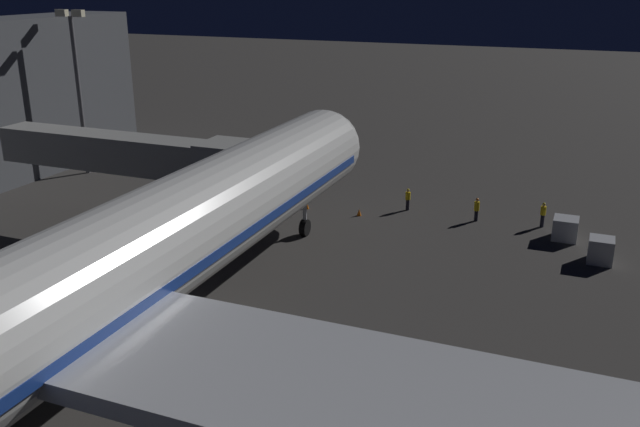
{
  "coord_description": "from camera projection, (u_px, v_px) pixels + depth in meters",
  "views": [
    {
      "loc": [
        -18.2,
        27.21,
        17.53
      ],
      "look_at": [
        -3.0,
        -10.13,
        3.5
      ],
      "focal_mm": 38.34,
      "sensor_mm": 36.0,
      "label": 1
    }
  ],
  "objects": [
    {
      "name": "ground_plane",
      "position": [
        195.0,
        327.0,
        36.05
      ],
      "size": [
        320.0,
        320.0,
        0.0
      ],
      "primitive_type": "plane",
      "color": "#383533"
    },
    {
      "name": "airliner_at_gate",
      "position": [
        71.0,
        298.0,
        26.81
      ],
      "size": [
        49.07,
        58.88,
        18.26
      ],
      "color": "silver",
      "rests_on": "ground_plane"
    },
    {
      "name": "jet_bridge",
      "position": [
        141.0,
        155.0,
        47.74
      ],
      "size": [
        20.11,
        3.4,
        7.22
      ],
      "color": "#9E9E99",
      "rests_on": "ground_plane"
    },
    {
      "name": "apron_floodlight_mast",
      "position": [
        77.0,
        79.0,
        61.54
      ],
      "size": [
        2.9,
        0.5,
        14.79
      ],
      "color": "#59595E",
      "rests_on": "ground_plane"
    },
    {
      "name": "baggage_container_mid_row",
      "position": [
        565.0,
        229.0,
        47.93
      ],
      "size": [
        1.68,
        1.74,
        1.56
      ],
      "primitive_type": "cube",
      "color": "#B7BABF",
      "rests_on": "ground_plane"
    },
    {
      "name": "baggage_container_far_row",
      "position": [
        601.0,
        250.0,
        44.02
      ],
      "size": [
        1.55,
        1.61,
        1.64
      ],
      "primitive_type": "cube",
      "color": "#B7BABF",
      "rests_on": "ground_plane"
    },
    {
      "name": "ground_crew_near_nose_gear",
      "position": [
        543.0,
        214.0,
        50.15
      ],
      "size": [
        0.4,
        0.4,
        1.88
      ],
      "color": "black",
      "rests_on": "ground_plane"
    },
    {
      "name": "ground_crew_marshaller_fwd",
      "position": [
        477.0,
        208.0,
        51.4
      ],
      "size": [
        0.4,
        0.4,
        1.81
      ],
      "color": "black",
      "rests_on": "ground_plane"
    },
    {
      "name": "ground_crew_by_tug",
      "position": [
        408.0,
        198.0,
        53.82
      ],
      "size": [
        0.4,
        0.4,
        1.77
      ],
      "color": "black",
      "rests_on": "ground_plane"
    },
    {
      "name": "traffic_cone_nose_port",
      "position": [
        359.0,
        212.0,
        52.78
      ],
      "size": [
        0.36,
        0.36,
        0.55
      ],
      "primitive_type": "cone",
      "color": "orange",
      "rests_on": "ground_plane"
    },
    {
      "name": "traffic_cone_nose_starboard",
      "position": [
        307.0,
        205.0,
        54.34
      ],
      "size": [
        0.36,
        0.36,
        0.55
      ],
      "primitive_type": "cone",
      "color": "orange",
      "rests_on": "ground_plane"
    }
  ]
}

